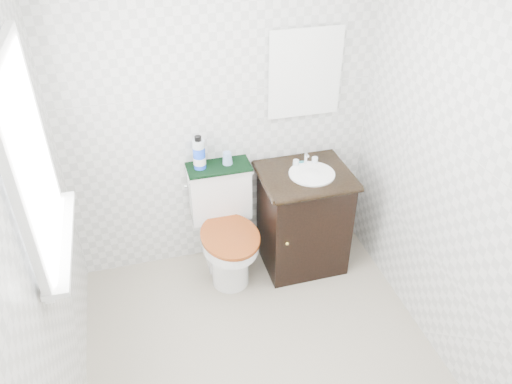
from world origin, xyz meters
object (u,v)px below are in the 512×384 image
toilet (225,231)px  trash_bin (283,232)px  mouthwash_bottle (199,154)px  cup (227,158)px  vanity (304,217)px

toilet → trash_bin: toilet is taller
trash_bin → mouthwash_bottle: size_ratio=1.22×
trash_bin → cup: size_ratio=3.35×
toilet → mouthwash_bottle: mouthwash_bottle is taller
toilet → mouthwash_bottle: 0.64m
toilet → vanity: vanity is taller
vanity → cup: (-0.53, 0.20, 0.48)m
toilet → trash_bin: (0.50, 0.13, -0.22)m
toilet → mouthwash_bottle: size_ratio=3.44×
trash_bin → cup: cup is taller
vanity → trash_bin: vanity is taller
toilet → cup: cup is taller
vanity → mouthwash_bottle: mouthwash_bottle is taller
mouthwash_bottle → cup: (0.20, 0.00, -0.07)m
cup → vanity: bearing=-20.8°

